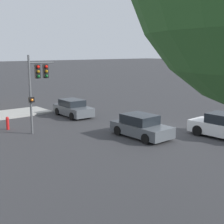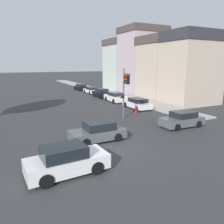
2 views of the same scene
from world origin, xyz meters
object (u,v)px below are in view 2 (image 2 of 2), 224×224
at_px(parked_car_1, 115,97).
at_px(parked_car_4, 81,87).
at_px(parked_car_3, 91,90).
at_px(parked_car_2, 101,93).
at_px(crossing_car_2, 182,120).
at_px(fire_hydrant, 136,110).
at_px(traffic_signal, 125,85).
at_px(crossing_car_1, 67,161).
at_px(crossing_car_0, 98,132).
at_px(parked_car_0, 137,103).

height_order(parked_car_1, parked_car_4, parked_car_1).
distance_m(parked_car_1, parked_car_3, 10.55).
height_order(parked_car_2, parked_car_3, parked_car_2).
xyz_separation_m(parked_car_2, parked_car_4, (0.20, 11.48, -0.07)).
distance_m(crossing_car_2, parked_car_3, 25.17).
bearing_deg(parked_car_1, parked_car_3, -0.53).
bearing_deg(parked_car_4, fire_hydrant, 173.61).
relative_size(traffic_signal, crossing_car_1, 1.21).
bearing_deg(parked_car_3, fire_hydrant, 173.86).
xyz_separation_m(crossing_car_0, crossing_car_1, (-3.39, -3.94, 0.05)).
distance_m(traffic_signal, parked_car_2, 15.82).
xyz_separation_m(crossing_car_2, parked_car_3, (1.05, 25.14, -0.04)).
relative_size(crossing_car_0, parked_car_3, 0.91).
relative_size(crossing_car_0, parked_car_4, 0.89).
height_order(crossing_car_2, parked_car_2, parked_car_2).
bearing_deg(crossing_car_2, crossing_car_0, 0.86).
relative_size(crossing_car_2, parked_car_2, 0.87).
xyz_separation_m(traffic_signal, parked_car_4, (4.25, 26.52, -2.88)).
distance_m(traffic_signal, parked_car_1, 11.16).
height_order(traffic_signal, parked_car_2, traffic_signal).
relative_size(traffic_signal, parked_car_4, 1.13).
height_order(parked_car_3, parked_car_4, parked_car_4).
xyz_separation_m(crossing_car_0, parked_car_2, (8.96, 19.63, 0.04)).
xyz_separation_m(traffic_signal, parked_car_0, (4.27, 4.28, -2.89)).
height_order(crossing_car_0, fire_hydrant, crossing_car_0).
bearing_deg(fire_hydrant, crossing_car_0, -140.25).
height_order(parked_car_1, parked_car_3, parked_car_1).
distance_m(crossing_car_2, parked_car_4, 31.15).
bearing_deg(parked_car_4, crossing_car_0, 161.80).
distance_m(crossing_car_1, parked_car_4, 37.23).
bearing_deg(parked_car_2, fire_hydrant, 173.99).
relative_size(crossing_car_1, parked_car_0, 0.93).
relative_size(traffic_signal, crossing_car_0, 1.27).
bearing_deg(parked_car_2, parked_car_1, -177.75).
relative_size(parked_car_0, parked_car_1, 1.06).
bearing_deg(crossing_car_1, parked_car_4, 66.86).
distance_m(crossing_car_0, parked_car_1, 17.14).
bearing_deg(parked_car_4, crossing_car_2, 176.44).
relative_size(crossing_car_0, crossing_car_2, 1.02).
relative_size(parked_car_0, parked_car_2, 1.01).
distance_m(crossing_car_0, parked_car_3, 26.76).
relative_size(crossing_car_1, fire_hydrant, 4.60).
bearing_deg(parked_car_2, traffic_signal, 166.51).
bearing_deg(parked_car_2, crossing_car_2, 179.36).
distance_m(crossing_car_2, fire_hydrant, 6.06).
xyz_separation_m(traffic_signal, fire_hydrant, (2.22, 1.34, -3.03)).
bearing_deg(parked_car_0, traffic_signal, 136.25).
relative_size(parked_car_1, parked_car_3, 0.97).
relative_size(parked_car_0, parked_car_3, 1.03).
relative_size(parked_car_1, parked_car_2, 0.95).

